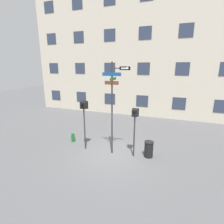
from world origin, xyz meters
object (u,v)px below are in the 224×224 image
Objects in this scene: fire_hydrant at (73,137)px; pedestrian_signal_left at (84,112)px; street_sign_pole at (113,101)px; trash_bin at (149,149)px; pedestrian_signal_right at (135,120)px.

pedestrian_signal_left is at bearing -27.08° from fire_hydrant.
street_sign_pole is 8.17× the size of fire_hydrant.
pedestrian_signal_left is at bearing -174.57° from trash_bin.
street_sign_pole is 1.87× the size of pedestrian_signal_right.
pedestrian_signal_right is at bearing 3.81° from street_sign_pole.
fire_hydrant is (-4.27, 0.51, -1.83)m from pedestrian_signal_right.
trash_bin is (0.80, 0.22, -1.68)m from pedestrian_signal_right.
street_sign_pole is 1.93m from pedestrian_signal_left.
pedestrian_signal_left is at bearing -177.26° from pedestrian_signal_right.
pedestrian_signal_right is 4.36× the size of fire_hydrant.
trash_bin is (5.07, -0.30, 0.15)m from fire_hydrant.
fire_hydrant is at bearing 176.64° from trash_bin.
pedestrian_signal_left reaches higher than trash_bin.
street_sign_pole is 1.53m from pedestrian_signal_right.
street_sign_pole reaches higher than pedestrian_signal_right.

